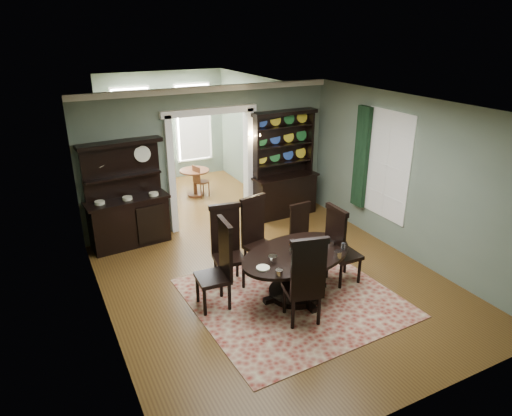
{
  "coord_description": "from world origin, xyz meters",
  "views": [
    {
      "loc": [
        -3.39,
        -5.84,
        4.16
      ],
      "look_at": [
        -0.13,
        0.6,
        1.23
      ],
      "focal_mm": 32.0,
      "sensor_mm": 36.0,
      "label": 1
    }
  ],
  "objects_px": {
    "dining_table": "(296,266)",
    "sideboard": "(128,210)",
    "welsh_dresser": "(284,178)",
    "parlor_table": "(195,179)"
  },
  "relations": [
    {
      "from": "dining_table",
      "to": "sideboard",
      "type": "xyz_separation_m",
      "value": [
        -1.98,
        3.15,
        0.19
      ]
    },
    {
      "from": "welsh_dresser",
      "to": "parlor_table",
      "type": "relative_size",
      "value": 3.18
    },
    {
      "from": "dining_table",
      "to": "sideboard",
      "type": "height_order",
      "value": "sideboard"
    },
    {
      "from": "dining_table",
      "to": "parlor_table",
      "type": "height_order",
      "value": "dining_table"
    },
    {
      "from": "sideboard",
      "to": "welsh_dresser",
      "type": "height_order",
      "value": "welsh_dresser"
    },
    {
      "from": "welsh_dresser",
      "to": "parlor_table",
      "type": "xyz_separation_m",
      "value": [
        -1.43,
        2.06,
        -0.41
      ]
    },
    {
      "from": "sideboard",
      "to": "parlor_table",
      "type": "xyz_separation_m",
      "value": [
        2.12,
        2.04,
        -0.28
      ]
    },
    {
      "from": "dining_table",
      "to": "welsh_dresser",
      "type": "height_order",
      "value": "welsh_dresser"
    },
    {
      "from": "sideboard",
      "to": "parlor_table",
      "type": "height_order",
      "value": "sideboard"
    },
    {
      "from": "dining_table",
      "to": "sideboard",
      "type": "bearing_deg",
      "value": 110.16
    }
  ]
}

